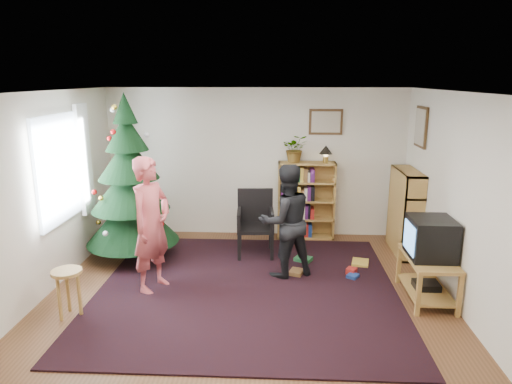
{
  "coord_description": "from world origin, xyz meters",
  "views": [
    {
      "loc": [
        0.39,
        -5.09,
        2.66
      ],
      "look_at": [
        0.07,
        1.09,
        1.1
      ],
      "focal_mm": 32.0,
      "sensor_mm": 36.0,
      "label": 1
    }
  ],
  "objects_px": {
    "potted_plant": "(295,149)",
    "tv_stand": "(427,274)",
    "picture_right": "(421,127)",
    "table_lamp": "(326,151)",
    "bookshelf_back": "(306,200)",
    "bookshelf_right": "(405,211)",
    "person_by_chair": "(286,221)",
    "armchair": "(256,220)",
    "christmas_tree": "(130,192)",
    "person_standing": "(151,225)",
    "crt_tv": "(431,238)",
    "picture_back": "(326,122)",
    "stool": "(67,281)"
  },
  "relations": [
    {
      "from": "bookshelf_back",
      "to": "person_by_chair",
      "type": "height_order",
      "value": "person_by_chair"
    },
    {
      "from": "tv_stand",
      "to": "armchair",
      "type": "bearing_deg",
      "value": 146.98
    },
    {
      "from": "picture_back",
      "to": "crt_tv",
      "type": "xyz_separation_m",
      "value": [
        1.07,
        -2.31,
        -1.16
      ]
    },
    {
      "from": "tv_stand",
      "to": "person_standing",
      "type": "xyz_separation_m",
      "value": [
        -3.42,
        0.11,
        0.54
      ]
    },
    {
      "from": "bookshelf_back",
      "to": "person_by_chair",
      "type": "bearing_deg",
      "value": -102.99
    },
    {
      "from": "picture_back",
      "to": "crt_tv",
      "type": "distance_m",
      "value": 2.8
    },
    {
      "from": "tv_stand",
      "to": "table_lamp",
      "type": "bearing_deg",
      "value": 116.1
    },
    {
      "from": "bookshelf_back",
      "to": "tv_stand",
      "type": "height_order",
      "value": "bookshelf_back"
    },
    {
      "from": "christmas_tree",
      "to": "table_lamp",
      "type": "height_order",
      "value": "christmas_tree"
    },
    {
      "from": "picture_back",
      "to": "tv_stand",
      "type": "relative_size",
      "value": 0.59
    },
    {
      "from": "stool",
      "to": "crt_tv",
      "type": "bearing_deg",
      "value": 8.61
    },
    {
      "from": "picture_back",
      "to": "crt_tv",
      "type": "bearing_deg",
      "value": -65.22
    },
    {
      "from": "armchair",
      "to": "table_lamp",
      "type": "height_order",
      "value": "table_lamp"
    },
    {
      "from": "bookshelf_right",
      "to": "person_by_chair",
      "type": "height_order",
      "value": "person_by_chair"
    },
    {
      "from": "armchair",
      "to": "potted_plant",
      "type": "xyz_separation_m",
      "value": [
        0.61,
        0.76,
        0.99
      ]
    },
    {
      "from": "tv_stand",
      "to": "crt_tv",
      "type": "height_order",
      "value": "crt_tv"
    },
    {
      "from": "bookshelf_back",
      "to": "bookshelf_right",
      "type": "height_order",
      "value": "same"
    },
    {
      "from": "armchair",
      "to": "person_by_chair",
      "type": "distance_m",
      "value": 0.96
    },
    {
      "from": "crt_tv",
      "to": "person_standing",
      "type": "bearing_deg",
      "value": 178.24
    },
    {
      "from": "christmas_tree",
      "to": "tv_stand",
      "type": "xyz_separation_m",
      "value": [
        4.0,
        -1.12,
        -0.7
      ]
    },
    {
      "from": "crt_tv",
      "to": "armchair",
      "type": "distance_m",
      "value": 2.6
    },
    {
      "from": "picture_back",
      "to": "stool",
      "type": "bearing_deg",
      "value": -136.7
    },
    {
      "from": "picture_right",
      "to": "table_lamp",
      "type": "relative_size",
      "value": 2.1
    },
    {
      "from": "person_standing",
      "to": "person_by_chair",
      "type": "xyz_separation_m",
      "value": [
        1.69,
        0.5,
        -0.09
      ]
    },
    {
      "from": "potted_plant",
      "to": "tv_stand",
      "type": "bearing_deg",
      "value": -54.26
    },
    {
      "from": "bookshelf_right",
      "to": "crt_tv",
      "type": "bearing_deg",
      "value": 175.55
    },
    {
      "from": "armchair",
      "to": "potted_plant",
      "type": "bearing_deg",
      "value": 47.78
    },
    {
      "from": "potted_plant",
      "to": "picture_back",
      "type": "bearing_deg",
      "value": 15.23
    },
    {
      "from": "picture_right",
      "to": "christmas_tree",
      "type": "distance_m",
      "value": 4.38
    },
    {
      "from": "table_lamp",
      "to": "person_by_chair",
      "type": "bearing_deg",
      "value": -112.86
    },
    {
      "from": "picture_right",
      "to": "crt_tv",
      "type": "height_order",
      "value": "picture_right"
    },
    {
      "from": "crt_tv",
      "to": "potted_plant",
      "type": "height_order",
      "value": "potted_plant"
    },
    {
      "from": "person_standing",
      "to": "person_by_chair",
      "type": "bearing_deg",
      "value": -49.91
    },
    {
      "from": "armchair",
      "to": "crt_tv",
      "type": "bearing_deg",
      "value": -36.69
    },
    {
      "from": "bookshelf_back",
      "to": "person_by_chair",
      "type": "xyz_separation_m",
      "value": [
        -0.36,
        -1.57,
        0.12
      ]
    },
    {
      "from": "armchair",
      "to": "stool",
      "type": "xyz_separation_m",
      "value": [
        -2.02,
        -2.05,
        -0.1
      ]
    },
    {
      "from": "picture_back",
      "to": "table_lamp",
      "type": "bearing_deg",
      "value": -88.3
    },
    {
      "from": "bookshelf_right",
      "to": "armchair",
      "type": "bearing_deg",
      "value": 94.06
    },
    {
      "from": "picture_right",
      "to": "tv_stand",
      "type": "distance_m",
      "value": 2.28
    },
    {
      "from": "armchair",
      "to": "christmas_tree",
      "type": "bearing_deg",
      "value": -174.67
    },
    {
      "from": "crt_tv",
      "to": "tv_stand",
      "type": "bearing_deg",
      "value": 0.0
    },
    {
      "from": "bookshelf_right",
      "to": "table_lamp",
      "type": "height_order",
      "value": "table_lamp"
    },
    {
      "from": "picture_right",
      "to": "table_lamp",
      "type": "height_order",
      "value": "picture_right"
    },
    {
      "from": "bookshelf_back",
      "to": "table_lamp",
      "type": "relative_size",
      "value": 4.56
    },
    {
      "from": "person_by_chair",
      "to": "tv_stand",
      "type": "bearing_deg",
      "value": 137.98
    },
    {
      "from": "bookshelf_back",
      "to": "potted_plant",
      "type": "relative_size",
      "value": 2.87
    },
    {
      "from": "picture_back",
      "to": "table_lamp",
      "type": "distance_m",
      "value": 0.48
    },
    {
      "from": "christmas_tree",
      "to": "person_standing",
      "type": "relative_size",
      "value": 1.42
    },
    {
      "from": "crt_tv",
      "to": "table_lamp",
      "type": "height_order",
      "value": "table_lamp"
    },
    {
      "from": "person_by_chair",
      "to": "potted_plant",
      "type": "xyz_separation_m",
      "value": [
        0.16,
        1.57,
        0.75
      ]
    }
  ]
}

